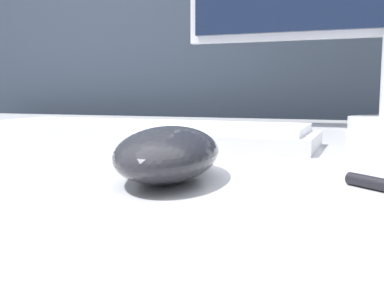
% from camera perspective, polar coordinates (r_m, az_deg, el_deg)
% --- Properties ---
extents(partition_panel, '(5.00, 0.03, 1.49)m').
position_cam_1_polar(partition_panel, '(1.13, 13.70, 2.25)').
color(partition_panel, '#333D4C').
rests_on(partition_panel, ground_plane).
extents(computer_mouse_near, '(0.09, 0.14, 0.04)m').
position_cam_1_polar(computer_mouse_near, '(0.30, -2.49, -1.14)').
color(computer_mouse_near, '#232328').
rests_on(computer_mouse_near, desk).
extents(keyboard, '(0.38, 0.12, 0.02)m').
position_cam_1_polar(keyboard, '(0.52, -5.92, 1.40)').
color(keyboard, silver).
rests_on(keyboard, desk).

